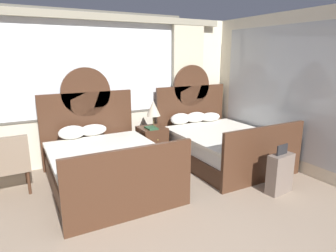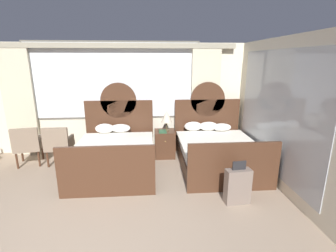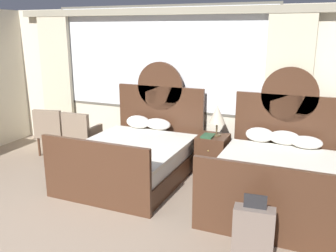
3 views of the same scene
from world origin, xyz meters
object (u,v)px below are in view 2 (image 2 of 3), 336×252
object	(u,v)px
bed_near_window	(115,154)
book_on_nightstand	(163,131)
armchair_by_window_left	(58,143)
table_lamp_on_nightstand	(167,116)
bed_near_mirror	(216,150)
nightstand_between_beds	(165,144)
armchair_by_window_centre	(28,144)
suitcase_on_floor	(238,186)

from	to	relation	value
bed_near_window	book_on_nightstand	distance (m)	1.23
book_on_nightstand	armchair_by_window_left	world-z (taller)	armchair_by_window_left
table_lamp_on_nightstand	bed_near_window	bearing A→B (deg)	-149.75
bed_near_mirror	nightstand_between_beds	xyz separation A→B (m)	(-1.10, 0.64, -0.03)
armchair_by_window_centre	suitcase_on_floor	xyz separation A→B (m)	(4.12, -1.84, -0.20)
table_lamp_on_nightstand	armchair_by_window_left	world-z (taller)	table_lamp_on_nightstand
bed_near_window	suitcase_on_floor	bearing A→B (deg)	-34.25
bed_near_mirror	armchair_by_window_left	bearing A→B (deg)	174.22
bed_near_mirror	book_on_nightstand	distance (m)	1.32
armchair_by_window_left	suitcase_on_floor	world-z (taller)	armchair_by_window_left
armchair_by_window_centre	bed_near_mirror	bearing A→B (deg)	-4.89
bed_near_window	armchair_by_window_left	distance (m)	1.35
nightstand_between_beds	suitcase_on_floor	distance (m)	2.37
table_lamp_on_nightstand	suitcase_on_floor	size ratio (longest dim) A/B	0.68
table_lamp_on_nightstand	armchair_by_window_centre	distance (m)	3.17
book_on_nightstand	bed_near_window	bearing A→B (deg)	-152.34
table_lamp_on_nightstand	nightstand_between_beds	bearing A→B (deg)	-150.84
bed_near_window	armchair_by_window_centre	world-z (taller)	bed_near_window
nightstand_between_beds	suitcase_on_floor	xyz separation A→B (m)	(1.06, -2.12, -0.02)
bed_near_mirror	book_on_nightstand	size ratio (longest dim) A/B	8.35
armchair_by_window_left	armchair_by_window_centre	bearing A→B (deg)	179.85
bed_near_window	table_lamp_on_nightstand	size ratio (longest dim) A/B	4.30
bed_near_mirror	suitcase_on_floor	world-z (taller)	bed_near_mirror
book_on_nightstand	armchair_by_window_centre	bearing A→B (deg)	-176.48
bed_near_mirror	book_on_nightstand	xyz separation A→B (m)	(-1.16, 0.54, 0.31)
armchair_by_window_centre	nightstand_between_beds	bearing A→B (deg)	5.25
nightstand_between_beds	table_lamp_on_nightstand	size ratio (longest dim) A/B	1.29
table_lamp_on_nightstand	suitcase_on_floor	bearing A→B (deg)	-64.84
table_lamp_on_nightstand	book_on_nightstand	size ratio (longest dim) A/B	1.94
bed_near_window	bed_near_mirror	xyz separation A→B (m)	(2.21, 0.01, 0.00)
nightstand_between_beds	book_on_nightstand	bearing A→B (deg)	-120.60
suitcase_on_floor	armchair_by_window_left	bearing A→B (deg)	152.02
bed_near_window	armchair_by_window_left	size ratio (longest dim) A/B	2.42
armchair_by_window_centre	suitcase_on_floor	distance (m)	4.52
table_lamp_on_nightstand	bed_near_mirror	bearing A→B (deg)	-32.29
suitcase_on_floor	nightstand_between_beds	bearing A→B (deg)	116.52
nightstand_between_beds	table_lamp_on_nightstand	xyz separation A→B (m)	(0.05, 0.03, 0.67)
nightstand_between_beds	armchair_by_window_left	distance (m)	2.42
bed_near_window	nightstand_between_beds	world-z (taller)	bed_near_window
bed_near_window	bed_near_mirror	bearing A→B (deg)	0.24
bed_near_window	table_lamp_on_nightstand	distance (m)	1.49
nightstand_between_beds	table_lamp_on_nightstand	world-z (taller)	table_lamp_on_nightstand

